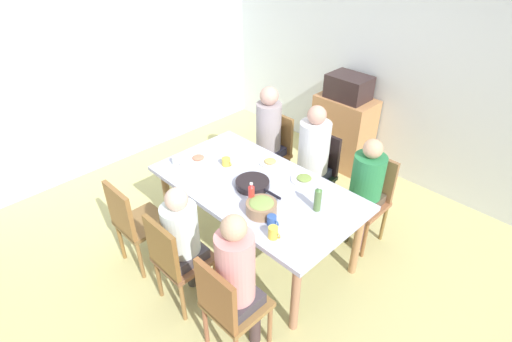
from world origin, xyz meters
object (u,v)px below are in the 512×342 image
person_3 (366,184)px  person_2 (237,276)px  plate_1 (304,179)px  chair_2 (228,304)px  chair_4 (175,258)px  cup_3 (176,160)px  person_4 (183,237)px  microwave (349,87)px  dining_table (256,192)px  plate_2 (270,162)px  person_1 (268,132)px  serving_pan (253,184)px  chair_5 (316,170)px  cup_1 (273,233)px  chair_3 (368,195)px  bottle_0 (251,195)px  cup_0 (226,162)px  bottle_1 (318,199)px  side_cabinet (343,131)px  chair_1 (273,148)px  plate_0 (198,159)px  bowl_0 (261,207)px  chair_0 (134,221)px  person_5 (313,153)px  cup_2 (272,220)px

person_3 → person_2: bearing=-90.0°
plate_1 → chair_2: bearing=-73.4°
person_2 → chair_4: person_2 is taller
person_3 → cup_3: person_3 is taller
chair_2 → chair_4: 0.63m
chair_4 → person_4: (0.00, 0.09, 0.16)m
plate_1 → microwave: (-0.61, 1.54, 0.27)m
dining_table → plate_2: size_ratio=9.03×
person_1 → plate_1: 0.98m
dining_table → serving_pan: 0.11m
chair_5 → cup_1: bearing=-66.1°
chair_3 → plate_2: (-0.78, -0.55, 0.26)m
serving_pan → bottle_0: (0.18, -0.20, 0.08)m
microwave → chair_2: bearing=-70.6°
plate_2 → serving_pan: (0.15, -0.38, 0.02)m
serving_pan → chair_5: bearing=89.7°
chair_2 → cup_0: chair_2 is taller
bottle_1 → side_cabinet: bearing=117.9°
chair_1 → cup_0: chair_1 is taller
chair_1 → plate_0: 1.03m
chair_3 → bottle_1: size_ratio=3.87×
chair_2 → bowl_0: (-0.33, 0.66, 0.31)m
chair_2 → plate_0: 1.56m
microwave → bottle_1: bearing=-62.1°
chair_0 → dining_table: bearing=55.0°
serving_pan → cup_1: bearing=-31.4°
person_2 → bottle_1: 0.92m
person_4 → plate_1: size_ratio=4.73×
bowl_0 → side_cabinet: side_cabinet is taller
person_4 → plate_0: person_4 is taller
bottle_0 → cup_1: bearing=-21.4°
person_1 → chair_4: (0.63, -1.70, -0.24)m
person_5 → cup_3: size_ratio=11.45×
person_5 → bowl_0: bearing=-73.9°
person_2 → cup_3: bearing=160.1°
chair_2 → serving_pan: bearing=126.2°
person_2 → chair_2: bearing=-90.0°
chair_0 → side_cabinet: 2.81m
plate_0 → cup_0: cup_0 is taller
bowl_0 → cup_2: bowl_0 is taller
chair_3 → chair_0: bearing=-125.0°
dining_table → person_3: 1.02m
dining_table → serving_pan: serving_pan is taller
side_cabinet → cup_1: bearing=-67.9°
serving_pan → plate_1: bearing=57.0°
person_1 → plate_2: 0.65m
serving_pan → bottle_1: bearing=13.6°
person_3 → plate_0: (-1.32, -0.90, 0.09)m
person_5 → cup_2: (0.46, -1.09, 0.05)m
chair_0 → cup_3: (-0.16, 0.60, 0.29)m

